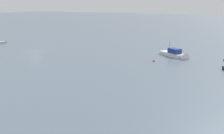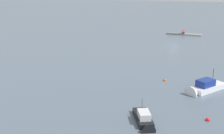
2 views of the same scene
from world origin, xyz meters
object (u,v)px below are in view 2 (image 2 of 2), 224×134
umbrella_open_red (183,30)px  mooring_buoy_near (165,80)px  motorboat_white_mid (203,89)px  person_seated_maroon_left (184,33)px  motorboat_black_near (144,121)px  person_seated_brown_right (183,33)px  mooring_buoy_mid (208,120)px

umbrella_open_red → mooring_buoy_near: 52.55m
umbrella_open_red → motorboat_white_mid: (-11.50, 55.35, -1.17)m
person_seated_maroon_left → motorboat_black_near: size_ratio=0.12×
person_seated_maroon_left → person_seated_brown_right: bearing=-21.4°
motorboat_white_mid → person_seated_maroon_left: bearing=-46.0°
person_seated_maroon_left → umbrella_open_red: umbrella_open_red is taller
umbrella_open_red → mooring_buoy_near: size_ratio=2.61×
umbrella_open_red → mooring_buoy_near: (-4.40, 52.35, -1.56)m
motorboat_white_mid → mooring_buoy_mid: (-1.51, 10.73, -0.38)m
motorboat_black_near → mooring_buoy_mid: size_ratio=10.88×
person_seated_brown_right → motorboat_white_mid: bearing=99.3°
umbrella_open_red → motorboat_white_mid: 56.54m
person_seated_maroon_left → mooring_buoy_mid: 67.17m
mooring_buoy_near → person_seated_maroon_left: bearing=-85.5°
mooring_buoy_near → motorboat_black_near: bearing=93.5°
umbrella_open_red → motorboat_black_near: bearing=94.5°
person_seated_brown_right → umbrella_open_red: 0.91m
person_seated_maroon_left → umbrella_open_red: (0.28, -0.13, 0.87)m
motorboat_black_near → mooring_buoy_mid: 8.51m
umbrella_open_red → mooring_buoy_near: umbrella_open_red is taller
motorboat_black_near → mooring_buoy_mid: bearing=180.0°
person_seated_brown_right → motorboat_white_mid: (-11.77, 55.41, -0.30)m
person_seated_brown_right → motorboat_black_near: 70.35m
umbrella_open_red → mooring_buoy_mid: (-13.00, 66.08, -1.55)m
motorboat_white_mid → mooring_buoy_near: (7.10, -3.00, -0.39)m
motorboat_white_mid → mooring_buoy_near: bearing=9.6°
person_seated_brown_right → mooring_buoy_near: 52.62m
motorboat_black_near → motorboat_white_mid: bearing=-140.1°
mooring_buoy_near → umbrella_open_red: bearing=-85.2°
person_seated_maroon_left → mooring_buoy_near: person_seated_maroon_left is taller
motorboat_black_near → mooring_buoy_near: motorboat_black_near is taller
person_seated_maroon_left → motorboat_black_near: (-5.20, 69.93, -0.42)m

